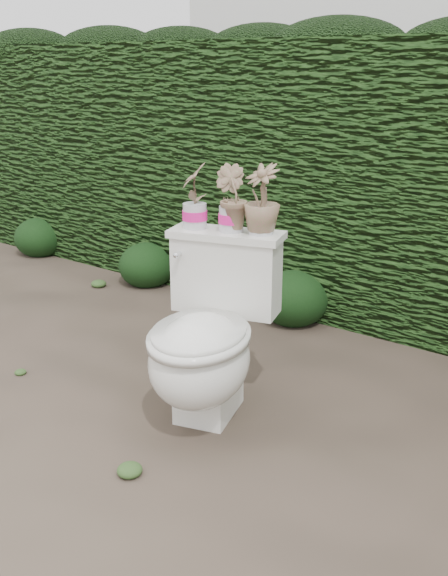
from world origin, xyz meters
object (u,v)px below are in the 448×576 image
Objects in this scene: toilet at (207,341)px; potted_plant_center at (231,200)px; potted_plant_left at (194,197)px; potted_plant_right at (261,201)px.

potted_plant_center is at bearing 84.82° from toilet.
potted_plant_left is 0.17m from potted_plant_center.
potted_plant_left is (-0.21, 0.19, 0.56)m from toilet.
potted_plant_right reaches higher than potted_plant_center.
potted_plant_center is (0.16, 0.05, -0.00)m from potted_plant_left.
potted_plant_left is 1.01× the size of potted_plant_center.
potted_plant_right is (0.29, 0.08, 0.00)m from potted_plant_left.
potted_plant_left reaches higher than toilet.
toilet is at bearing 106.30° from potted_plant_center.
potted_plant_left is 0.30m from potted_plant_right.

